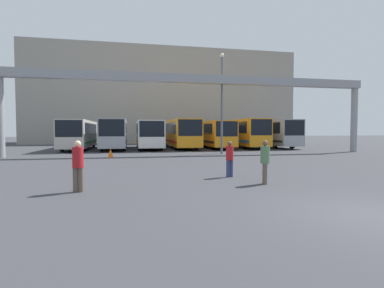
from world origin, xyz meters
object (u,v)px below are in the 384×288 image
(bus_slot_3, at_px, (181,132))
(pedestrian_near_left, at_px, (265,161))
(bus_slot_4, at_px, (211,133))
(lamp_post, at_px, (222,100))
(bus_slot_1, at_px, (115,132))
(bus_slot_6, at_px, (271,132))
(bus_slot_0, at_px, (79,133))
(bus_slot_5, at_px, (241,132))
(pedestrian_mid_left, at_px, (78,165))
(traffic_cone, at_px, (110,153))
(bus_slot_2, at_px, (149,133))
(pedestrian_near_right, at_px, (230,158))

(bus_slot_3, xyz_separation_m, pedestrian_near_left, (-0.71, -23.76, -0.97))
(bus_slot_4, height_order, lamp_post, lamp_post)
(bus_slot_1, height_order, bus_slot_6, bus_slot_6)
(bus_slot_0, bearing_deg, bus_slot_5, 0.24)
(bus_slot_3, xyz_separation_m, lamp_post, (2.15, -9.07, 2.89))
(pedestrian_mid_left, relative_size, traffic_cone, 2.53)
(bus_slot_2, distance_m, pedestrian_near_left, 23.39)
(bus_slot_6, bearing_deg, traffic_cone, -150.39)
(bus_slot_5, bearing_deg, traffic_cone, -143.48)
(bus_slot_4, relative_size, pedestrian_near_right, 7.86)
(bus_slot_5, height_order, pedestrian_mid_left, bus_slot_5)
(bus_slot_6, height_order, traffic_cone, bus_slot_6)
(bus_slot_2, distance_m, pedestrian_near_right, 21.39)
(bus_slot_6, distance_m, lamp_post, 12.68)
(bus_slot_6, bearing_deg, bus_slot_3, 176.96)
(bus_slot_2, bearing_deg, pedestrian_near_right, -83.97)
(bus_slot_6, bearing_deg, bus_slot_5, 173.70)
(pedestrian_mid_left, bearing_deg, bus_slot_0, 105.02)
(bus_slot_4, relative_size, traffic_cone, 18.24)
(pedestrian_near_right, xyz_separation_m, pedestrian_near_left, (0.75, -1.93, 0.05))
(bus_slot_0, xyz_separation_m, bus_slot_4, (14.84, 0.61, -0.01))
(bus_slot_0, distance_m, bus_slot_3, 11.14)
(bus_slot_0, xyz_separation_m, pedestrian_mid_left, (3.68, -23.61, -0.87))
(bus_slot_3, relative_size, pedestrian_near_right, 7.41)
(bus_slot_3, height_order, bus_slot_5, bus_slot_5)
(bus_slot_5, distance_m, traffic_cone, 18.28)
(bus_slot_3, bearing_deg, bus_slot_6, -3.04)
(bus_slot_4, bearing_deg, pedestrian_near_right, -103.13)
(bus_slot_4, distance_m, pedestrian_near_right, 22.80)
(bus_slot_3, xyz_separation_m, bus_slot_5, (7.42, -0.18, 0.05))
(pedestrian_mid_left, distance_m, pedestrian_near_left, 6.74)
(bus_slot_5, bearing_deg, pedestrian_near_left, -109.03)
(bus_slot_4, distance_m, bus_slot_5, 3.75)
(bus_slot_0, bearing_deg, bus_slot_6, -0.86)
(bus_slot_3, distance_m, bus_slot_4, 3.73)
(pedestrian_near_right, bearing_deg, bus_slot_2, 84.66)
(bus_slot_6, bearing_deg, lamp_post, -136.64)
(bus_slot_3, xyz_separation_m, bus_slot_4, (3.71, 0.35, -0.08))
(bus_slot_0, xyz_separation_m, bus_slot_5, (18.56, 0.08, 0.12))
(bus_slot_2, bearing_deg, bus_slot_1, 173.13)
(bus_slot_6, xyz_separation_m, lamp_post, (-8.98, -8.48, 2.87))
(bus_slot_2, relative_size, bus_slot_4, 0.85)
(bus_slot_3, distance_m, pedestrian_near_right, 21.90)
(traffic_cone, bearing_deg, pedestrian_near_right, -62.00)
(pedestrian_near_right, relative_size, lamp_post, 0.18)
(bus_slot_3, relative_size, pedestrian_near_left, 6.97)
(lamp_post, bearing_deg, bus_slot_3, 103.36)
(bus_slot_6, relative_size, pedestrian_mid_left, 6.11)
(bus_slot_1, bearing_deg, bus_slot_6, -1.42)
(bus_slot_0, distance_m, traffic_cone, 11.54)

